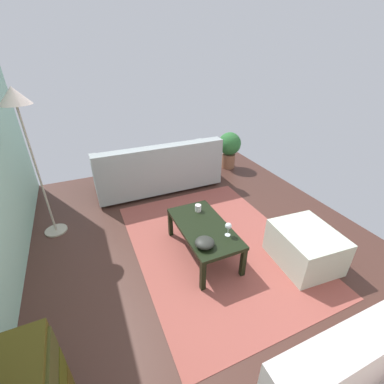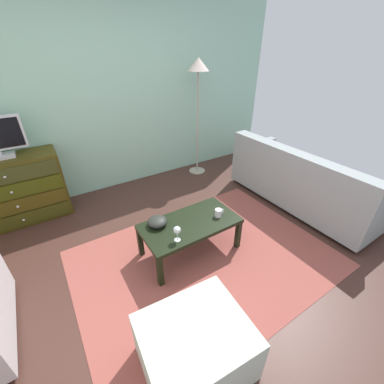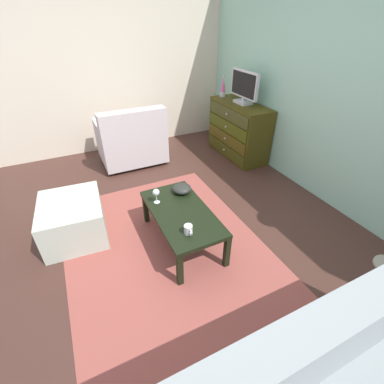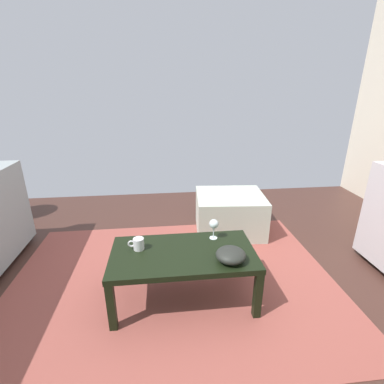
# 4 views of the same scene
# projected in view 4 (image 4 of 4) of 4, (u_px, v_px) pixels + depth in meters

# --- Properties ---
(ground_plane) EXTENTS (5.72, 4.44, 0.05)m
(ground_plane) POSITION_uv_depth(u_px,v_px,m) (201.00, 298.00, 2.11)
(ground_plane) COLOR #432821
(area_rug) EXTENTS (2.60, 1.90, 0.01)m
(area_rug) POSITION_uv_depth(u_px,v_px,m) (174.00, 280.00, 2.26)
(area_rug) COLOR #94473F
(area_rug) RESTS_ON ground_plane
(coffee_table) EXTENTS (1.01, 0.53, 0.39)m
(coffee_table) POSITION_uv_depth(u_px,v_px,m) (183.00, 258.00, 1.96)
(coffee_table) COLOR black
(coffee_table) RESTS_ON ground_plane
(wine_glass) EXTENTS (0.07, 0.07, 0.16)m
(wine_glass) POSITION_uv_depth(u_px,v_px,m) (214.00, 225.00, 2.08)
(wine_glass) COLOR silver
(wine_glass) RESTS_ON coffee_table
(mug) EXTENTS (0.11, 0.08, 0.08)m
(mug) POSITION_uv_depth(u_px,v_px,m) (138.00, 244.00, 1.97)
(mug) COLOR silver
(mug) RESTS_ON coffee_table
(bowl_decorative) EXTENTS (0.20, 0.20, 0.09)m
(bowl_decorative) POSITION_uv_depth(u_px,v_px,m) (231.00, 255.00, 1.83)
(bowl_decorative) COLOR #272924
(bowl_decorative) RESTS_ON coffee_table
(ottoman) EXTENTS (0.75, 0.65, 0.42)m
(ottoman) POSITION_uv_depth(u_px,v_px,m) (230.00, 213.00, 2.98)
(ottoman) COLOR #B8C4B2
(ottoman) RESTS_ON ground_plane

